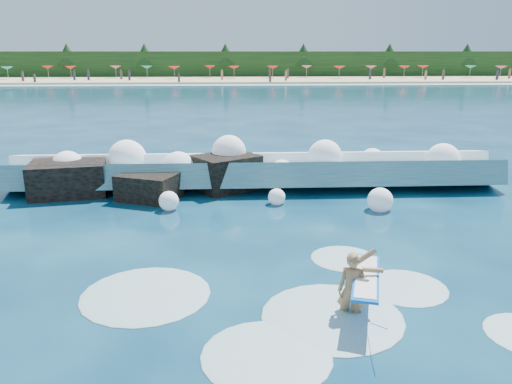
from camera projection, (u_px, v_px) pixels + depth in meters
The scene contains 11 objects.
ground at pixel (200, 261), 12.37m from camera, with size 200.00×200.00×0.00m, color #07253F.
beach at pixel (225, 80), 87.27m from camera, with size 140.00×20.00×0.40m, color tan.
wet_band at pixel (225, 85), 76.74m from camera, with size 140.00×5.00×0.08m, color silver.
treeline at pixel (225, 65), 96.25m from camera, with size 140.00×4.00×5.00m, color black.
breaking_wave at pixel (255, 172), 19.12m from camera, with size 18.33×2.84×1.58m.
rock_cluster at pixel (142, 180), 18.17m from camera, with size 8.53×3.58×1.52m.
surfer_with_board at pixel (355, 288), 9.73m from camera, with size 1.14×2.79×1.55m.
wave_spray at pixel (245, 163), 18.75m from camera, with size 15.42×4.72×2.05m.
surf_foam at pixel (281, 308), 10.10m from camera, with size 9.49×6.05×0.14m.
beach_umbrellas at pixel (225, 67), 88.90m from camera, with size 109.87×6.53×0.50m.
beachgoers at pixel (263, 76), 83.68m from camera, with size 107.67×13.22×1.94m.
Camera 1 is at (0.80, -11.49, 5.02)m, focal length 35.00 mm.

